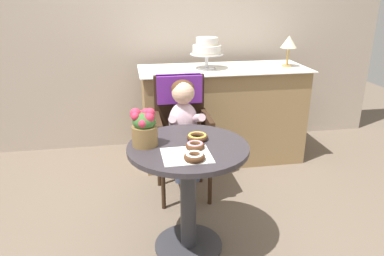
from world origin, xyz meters
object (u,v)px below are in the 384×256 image
(tiered_cake_stand, at_px, (207,48))
(cafe_table, at_px, (188,177))
(seated_child, at_px, (184,118))
(table_lamp, at_px, (289,43))
(donut_front, at_px, (195,145))
(donut_mid, at_px, (197,137))
(donut_side, at_px, (194,157))
(flower_vase, at_px, (144,127))
(wicker_chair, at_px, (181,117))

(tiered_cake_stand, bearing_deg, cafe_table, -106.63)
(seated_child, height_order, table_lamp, table_lamp)
(cafe_table, xyz_separation_m, donut_front, (0.03, -0.05, 0.23))
(donut_mid, bearing_deg, tiered_cake_stand, 75.41)
(cafe_table, relative_size, seated_child, 0.99)
(donut_front, height_order, donut_side, donut_side)
(flower_vase, distance_m, tiered_cake_stand, 1.43)
(cafe_table, distance_m, seated_child, 0.63)
(tiered_cake_stand, bearing_deg, seated_child, -114.53)
(seated_child, xyz_separation_m, table_lamp, (1.08, 0.67, 0.44))
(donut_side, bearing_deg, cafe_table, 89.05)
(seated_child, relative_size, donut_side, 6.28)
(flower_vase, bearing_deg, tiered_cake_stand, 63.07)
(seated_child, xyz_separation_m, tiered_cake_stand, (0.32, 0.70, 0.41))
(tiered_cake_stand, xyz_separation_m, table_lamp, (0.76, -0.03, 0.03))
(seated_child, distance_m, tiered_cake_stand, 0.87)
(flower_vase, bearing_deg, table_lamp, 41.08)
(wicker_chair, distance_m, seated_child, 0.16)
(donut_side, bearing_deg, wicker_chair, 85.75)
(donut_mid, xyz_separation_m, table_lamp, (1.08, 1.19, 0.38))
(tiered_cake_stand, bearing_deg, table_lamp, -2.40)
(donut_mid, height_order, table_lamp, table_lamp)
(seated_child, xyz_separation_m, donut_front, (-0.04, -0.65, 0.06))
(cafe_table, height_order, flower_vase, flower_vase)
(seated_child, bearing_deg, flower_vase, -119.84)
(cafe_table, bearing_deg, flower_vase, 169.33)
(seated_child, relative_size, tiered_cake_stand, 2.42)
(seated_child, height_order, flower_vase, seated_child)
(cafe_table, height_order, donut_side, donut_side)
(seated_child, distance_m, table_lamp, 1.35)
(donut_mid, xyz_separation_m, flower_vase, (-0.32, -0.03, 0.10))
(flower_vase, bearing_deg, donut_side, -46.17)
(donut_front, height_order, flower_vase, flower_vase)
(cafe_table, distance_m, donut_mid, 0.25)
(donut_front, xyz_separation_m, donut_mid, (0.04, 0.13, -0.00))
(donut_front, xyz_separation_m, flower_vase, (-0.28, 0.10, 0.09))
(donut_mid, distance_m, flower_vase, 0.33)
(donut_side, bearing_deg, seated_child, 84.93)
(flower_vase, relative_size, tiered_cake_stand, 0.76)
(seated_child, relative_size, donut_front, 6.57)
(donut_side, height_order, table_lamp, table_lamp)
(cafe_table, xyz_separation_m, table_lamp, (1.15, 1.27, 0.61))
(donut_front, xyz_separation_m, donut_side, (-0.04, -0.15, 0.00))
(seated_child, xyz_separation_m, flower_vase, (-0.32, -0.55, 0.16))
(wicker_chair, relative_size, tiered_cake_stand, 3.18)
(tiered_cake_stand, bearing_deg, donut_front, -104.75)
(wicker_chair, distance_m, table_lamp, 1.29)
(tiered_cake_stand, bearing_deg, donut_side, -104.56)
(cafe_table, relative_size, table_lamp, 2.53)
(wicker_chair, bearing_deg, donut_side, -87.53)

